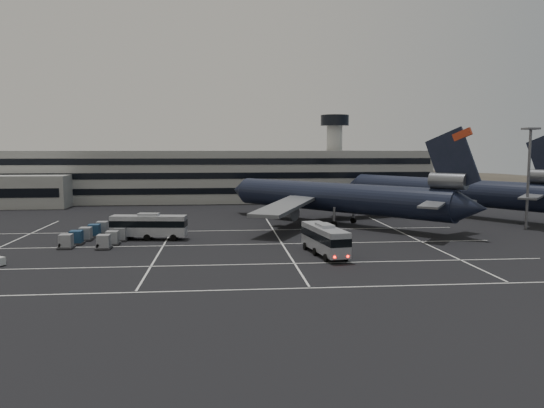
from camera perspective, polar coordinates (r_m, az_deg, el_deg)
The scene contains 10 objects.
ground at distance 77.14m, azimuth -7.49°, elevation -4.95°, with size 260.00×260.00×0.00m, color black.
lane_markings at distance 77.82m, azimuth -6.77°, elevation -4.84°, with size 90.00×55.62×0.01m.
terminal at distance 147.15m, azimuth -7.69°, elevation 2.96°, with size 125.00×26.00×24.00m.
hills at distance 247.59m, azimuth -1.89°, elevation -0.18°, with size 352.00×180.00×44.00m.
lightpole_right at distance 106.16m, azimuth 25.92°, elevation 3.90°, with size 2.40×2.40×18.28m.
trijet_main at distance 102.46m, azimuth 7.09°, elevation 0.73°, with size 43.06×46.21×18.08m.
trijet_far at distance 123.15m, azimuth 18.24°, elevation 1.43°, with size 37.19×51.24×18.08m.
bus_near at distance 72.97m, azimuth 5.68°, elevation -3.66°, with size 4.74×12.58×4.34m.
bus_far at distance 87.37m, azimuth -13.11°, elevation -2.22°, with size 12.28×4.22×4.25m.
uld_cluster at distance 88.31m, azimuth -17.72°, elevation -3.12°, with size 10.38×17.16×2.10m.
Camera 1 is at (2.89, -75.69, 14.59)m, focal length 35.00 mm.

